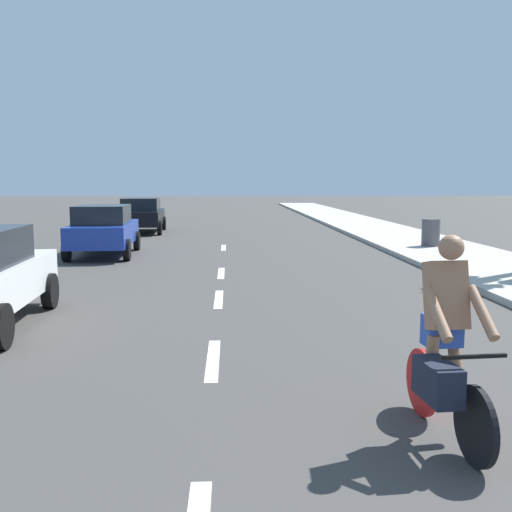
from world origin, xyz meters
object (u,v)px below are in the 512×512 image
(cyclist, at_px, (445,349))
(trash_bin_far, at_px, (431,233))
(parked_car_black, at_px, (142,214))
(parked_car_blue, at_px, (104,229))

(cyclist, bearing_deg, trash_bin_far, -113.60)
(parked_car_black, bearing_deg, trash_bin_far, -37.53)
(cyclist, xyz_separation_m, parked_car_black, (-5.86, 21.98, 0.01))
(parked_car_black, bearing_deg, cyclist, -77.69)
(cyclist, distance_m, parked_car_black, 22.75)
(parked_car_black, xyz_separation_m, trash_bin_far, (10.74, -7.49, -0.24))
(parked_car_blue, distance_m, parked_car_black, 8.50)
(cyclist, bearing_deg, parked_car_blue, -71.79)
(cyclist, xyz_separation_m, trash_bin_far, (4.87, 14.49, -0.24))
(cyclist, xyz_separation_m, parked_car_blue, (-5.78, 13.48, 0.01))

